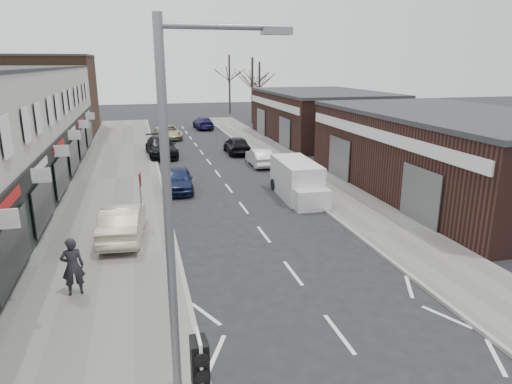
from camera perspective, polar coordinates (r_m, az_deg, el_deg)
ground at (r=12.24m, az=14.51°, el=-21.76°), size 160.00×160.00×0.00m
pavement_left at (r=31.25m, az=-17.12°, el=1.61°), size 5.50×64.00×0.12m
pavement_right at (r=33.03m, az=5.06°, el=3.01°), size 3.50×64.00×0.12m
brick_block_far at (r=54.10m, az=-23.86°, el=10.97°), size 8.00×10.00×8.00m
right_unit_near at (r=28.89m, az=23.41°, el=4.34°), size 10.00×18.00×4.50m
right_unit_far at (r=46.13m, az=8.14°, el=9.32°), size 10.00×16.00×4.50m
tree_far_a at (r=58.54m, az=-0.44°, el=8.62°), size 3.60×3.60×8.00m
tree_far_b at (r=64.93m, az=0.42°, el=9.34°), size 3.60×3.60×7.50m
tree_far_c at (r=70.06m, az=-3.27°, el=9.79°), size 3.60×3.60×8.50m
traffic_light at (r=8.06m, az=-6.99°, el=-22.22°), size 0.28×0.60×3.10m
street_lamp at (r=8.04m, az=-9.57°, el=-4.38°), size 2.23×0.22×8.00m
warning_sign at (r=20.98m, az=-14.21°, el=1.10°), size 0.12×0.80×2.70m
white_van at (r=25.79m, az=5.17°, el=1.44°), size 2.04×5.39×2.07m
sedan_on_pavement at (r=20.22m, az=-16.31°, el=-3.56°), size 2.00×4.68×1.50m
pedestrian at (r=15.91m, az=-21.95°, el=-8.61°), size 0.77×0.56×1.95m
parked_car_left_a at (r=27.48m, az=-9.66°, el=1.56°), size 1.88×4.16×1.39m
parked_car_left_b at (r=38.01m, az=-11.77°, el=5.56°), size 2.59×5.60×1.59m
parked_car_left_c at (r=46.88m, az=-10.89°, el=7.36°), size 2.67×5.02×1.34m
parked_car_right_a at (r=33.80m, az=0.46°, el=4.37°), size 1.40×3.90×1.28m
parked_car_right_b at (r=38.45m, az=-2.42°, el=5.91°), size 1.81×4.36×1.48m
parked_car_right_c at (r=53.54m, az=-6.62°, el=8.58°), size 2.07×4.77×1.37m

